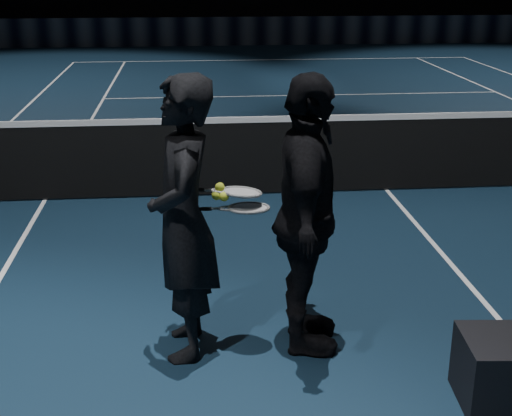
% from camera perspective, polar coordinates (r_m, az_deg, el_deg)
% --- Properties ---
extents(floor, '(36.00, 36.00, 0.00)m').
position_cam_1_polar(floor, '(8.90, 10.39, 1.42)').
color(floor, '#0E1F32').
rests_on(floor, ground).
extents(court_lines, '(10.98, 23.78, 0.01)m').
position_cam_1_polar(court_lines, '(8.90, 10.39, 1.45)').
color(court_lines, white).
rests_on(court_lines, floor).
extents(net_mesh, '(12.80, 0.02, 0.86)m').
position_cam_1_polar(net_mesh, '(8.77, 10.57, 4.22)').
color(net_mesh, black).
rests_on(net_mesh, floor).
extents(net_tape, '(12.80, 0.03, 0.07)m').
position_cam_1_polar(net_tape, '(8.66, 10.76, 7.18)').
color(net_tape, white).
rests_on(net_tape, net_mesh).
extents(sponsor_backdrop, '(22.00, 0.15, 0.90)m').
position_cam_1_polar(sponsor_backdrop, '(23.86, 0.37, 13.98)').
color(sponsor_backdrop, black).
rests_on(sponsor_backdrop, floor).
extents(player_a, '(0.49, 0.73, 2.00)m').
position_cam_1_polar(player_a, '(4.90, -5.83, -0.97)').
color(player_a, black).
rests_on(player_a, floor).
extents(player_b, '(0.65, 1.23, 2.00)m').
position_cam_1_polar(player_b, '(4.94, 4.06, -0.73)').
color(player_b, black).
rests_on(player_b, floor).
extents(racket_lower, '(0.68, 0.24, 0.03)m').
position_cam_1_polar(racket_lower, '(4.88, -0.57, 0.01)').
color(racket_lower, black).
rests_on(racket_lower, player_a).
extents(racket_upper, '(0.69, 0.25, 0.10)m').
position_cam_1_polar(racket_upper, '(4.88, -1.19, 1.29)').
color(racket_upper, black).
rests_on(racket_upper, player_b).
extents(tennis_balls, '(0.12, 0.10, 0.12)m').
position_cam_1_polar(tennis_balls, '(4.84, -2.89, 1.18)').
color(tennis_balls, gold).
rests_on(tennis_balls, racket_upper).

